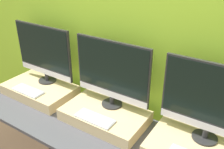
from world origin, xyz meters
name	(u,v)px	position (x,y,z in m)	size (l,w,h in m)	color
wall_back	(125,45)	(0.00, 0.77, 1.30)	(8.00, 0.04, 2.60)	#9ED12D
workbench	(97,133)	(0.00, 0.35, 0.67)	(2.53, 0.70, 0.73)	#47474C
wooden_riser_left	(40,90)	(-0.77, 0.46, 0.78)	(0.69, 0.42, 0.10)	#D6B77F
monitor_left	(44,52)	(-0.77, 0.57, 1.14)	(0.67, 0.18, 0.57)	#282828
keyboard_left	(28,91)	(-0.77, 0.33, 0.84)	(0.32, 0.12, 0.01)	silver
wooden_riser_center	(105,116)	(0.00, 0.46, 0.78)	(0.69, 0.42, 0.10)	#D6B77F
monitor_center	(112,72)	(0.00, 0.57, 1.14)	(0.67, 0.18, 0.57)	#282828
keyboard_center	(95,118)	(0.00, 0.33, 0.84)	(0.32, 0.12, 0.01)	silver
monitor_right	(212,101)	(0.77, 0.57, 1.14)	(0.67, 0.18, 0.57)	#282828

